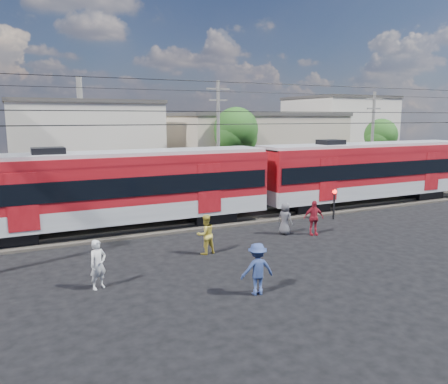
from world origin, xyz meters
The scene contains 20 objects.
ground centered at (0.00, 0.00, 0.00)m, with size 120.00×120.00×0.00m, color black.
track_bed centered at (0.00, 8.00, 0.06)m, with size 70.00×3.40×0.12m, color #2D2823.
rail_near centered at (0.00, 7.25, 0.18)m, with size 70.00×0.12×0.12m, color #59544C.
rail_far centered at (0.00, 8.75, 0.18)m, with size 70.00×0.12×0.12m, color #59544C.
commuter_train centered at (-2.72, 8.00, 2.40)m, with size 50.30×3.08×4.17m.
building_midwest centered at (-2.00, 27.00, 3.66)m, with size 12.24×12.24×7.30m.
building_mideast centered at (14.00, 24.00, 3.16)m, with size 16.32×10.20×6.30m.
building_east centered at (28.00, 28.00, 4.16)m, with size 10.20×10.20×8.30m.
utility_pole_mid centered at (6.00, 15.00, 4.53)m, with size 1.80×0.24×8.50m.
utility_pole_east centered at (20.00, 14.00, 4.28)m, with size 1.80×0.24×8.00m.
tree_near centered at (9.19, 18.09, 4.66)m, with size 3.82×3.64×6.72m.
tree_far centered at (24.19, 17.09, 3.99)m, with size 3.36×3.12×5.76m.
pedestrian_a centered at (-5.24, 0.66, 0.87)m, with size 0.63×0.42×1.74m, color silver.
pedestrian_b centered at (-0.34, 2.64, 0.87)m, with size 0.85×0.66×1.75m, color gold.
pedestrian_c centered at (-0.52, -2.16, 0.88)m, with size 1.14×0.66×1.77m, color navy.
pedestrian_d centered at (5.79, 3.14, 0.88)m, with size 1.04×0.43×1.77m, color maroon.
pedestrian_e centered at (4.57, 3.87, 0.81)m, with size 0.79×0.51×1.62m, color #49494E.
car_silver centered at (19.49, 13.00, 0.63)m, with size 1.48×3.68×1.25m, color silver.
car_white centered at (25.84, 12.03, 0.66)m, with size 1.39×3.99×1.31m, color white.
crossing_signal centered at (9.00, 5.44, 1.24)m, with size 0.26×0.26×1.79m.
Camera 1 is at (-7.55, -14.24, 5.89)m, focal length 35.00 mm.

